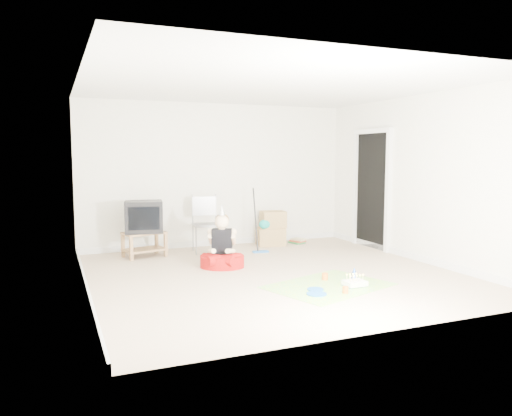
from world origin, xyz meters
name	(u,v)px	position (x,y,z in m)	size (l,w,h in m)	color
ground	(273,274)	(0.00, 0.00, 0.00)	(5.00, 5.00, 0.00)	tan
doorway_recess	(372,191)	(2.48, 1.20, 1.02)	(0.02, 0.90, 2.05)	black
tv_stand	(144,242)	(-1.46, 1.91, 0.25)	(0.73, 0.55, 0.41)	olive
crt_tv	(144,217)	(-1.46, 1.91, 0.67)	(0.60, 0.49, 0.51)	black
folding_chair	(206,225)	(-0.41, 1.89, 0.48)	(0.50, 0.48, 0.99)	gray
cardboard_boxes	(271,229)	(0.91, 2.10, 0.30)	(0.57, 0.46, 0.63)	tan
floor_mop	(261,237)	(0.45, 1.52, 0.26)	(0.28, 0.37, 1.09)	blue
book_pile	(297,241)	(1.45, 2.10, 0.04)	(0.28, 0.32, 0.09)	#287939
seated_woman	(222,254)	(-0.52, 0.70, 0.21)	(0.86, 0.86, 0.94)	#B21210
party_mat	(328,286)	(0.39, -0.84, 0.00)	(1.50, 1.08, 0.01)	#DB2E71
birthday_cake	(355,284)	(0.68, -1.00, 0.04)	(0.27, 0.22, 0.14)	white
blue_plate_near	(315,289)	(0.14, -0.96, 0.01)	(0.21, 0.21, 0.01)	#165FB4
blue_plate_far	(317,294)	(0.05, -1.15, 0.01)	(0.24, 0.24, 0.01)	#165FB4
orange_cup_near	(325,276)	(0.50, -0.57, 0.05)	(0.08, 0.08, 0.09)	orange
orange_cup_far	(345,290)	(0.40, -1.23, 0.05)	(0.07, 0.07, 0.08)	orange
blue_party_hat	(354,273)	(0.88, -0.69, 0.09)	(0.11, 0.11, 0.16)	blue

